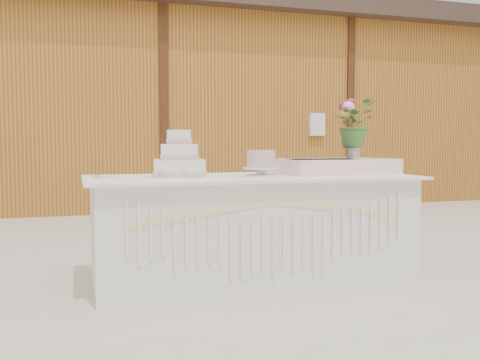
{
  "coord_description": "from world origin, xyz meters",
  "views": [
    {
      "loc": [
        -1.25,
        -3.72,
        1.01
      ],
      "look_at": [
        0.0,
        0.3,
        0.72
      ],
      "focal_mm": 40.0,
      "sensor_mm": 36.0,
      "label": 1
    }
  ],
  "objects": [
    {
      "name": "bouquet",
      "position": [
        0.88,
        0.09,
        1.21
      ],
      "size": [
        0.44,
        0.41,
        0.38
      ],
      "primitive_type": "imported",
      "rotation": [
        0.0,
        0.0,
        0.43
      ],
      "color": "#396428",
      "rests_on": "flower_vase"
    },
    {
      "name": "loose_flowers",
      "position": [
        -1.06,
        0.13,
        0.78
      ],
      "size": [
        0.2,
        0.36,
        0.02
      ],
      "primitive_type": null,
      "rotation": [
        0.0,
        0.0,
        0.2
      ],
      "color": "pink",
      "rests_on": "cake_table"
    },
    {
      "name": "satin_runner",
      "position": [
        0.71,
        0.09,
        0.83
      ],
      "size": [
        0.99,
        0.64,
        0.12
      ],
      "primitive_type": "cube",
      "rotation": [
        0.0,
        0.0,
        0.12
      ],
      "color": "#FFD2CD",
      "rests_on": "cake_table"
    },
    {
      "name": "wedding_cake",
      "position": [
        -0.52,
        0.11,
        0.88
      ],
      "size": [
        0.42,
        0.42,
        0.34
      ],
      "rotation": [
        0.0,
        0.0,
        -0.15
      ],
      "color": "silver",
      "rests_on": "cake_table"
    },
    {
      "name": "flower_vase",
      "position": [
        0.88,
        0.09,
        0.96
      ],
      "size": [
        0.1,
        0.1,
        0.14
      ],
      "primitive_type": "cylinder",
      "color": "#B7B7BC",
      "rests_on": "satin_runner"
    },
    {
      "name": "barn",
      "position": [
        -0.01,
        5.99,
        1.68
      ],
      "size": [
        12.6,
        4.6,
        3.3
      ],
      "color": "#AD6924",
      "rests_on": "ground"
    },
    {
      "name": "pink_cake_stand",
      "position": [
        0.04,
        -0.09,
        0.88
      ],
      "size": [
        0.27,
        0.27,
        0.19
      ],
      "color": "white",
      "rests_on": "cake_table"
    },
    {
      "name": "cake_table",
      "position": [
        0.0,
        -0.0,
        0.39
      ],
      "size": [
        2.4,
        1.0,
        0.77
      ],
      "color": "white",
      "rests_on": "ground"
    },
    {
      "name": "ground",
      "position": [
        0.0,
        0.0,
        0.0
      ],
      "size": [
        80.0,
        80.0,
        0.0
      ],
      "primitive_type": "plane",
      "color": "beige",
      "rests_on": "ground"
    }
  ]
}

